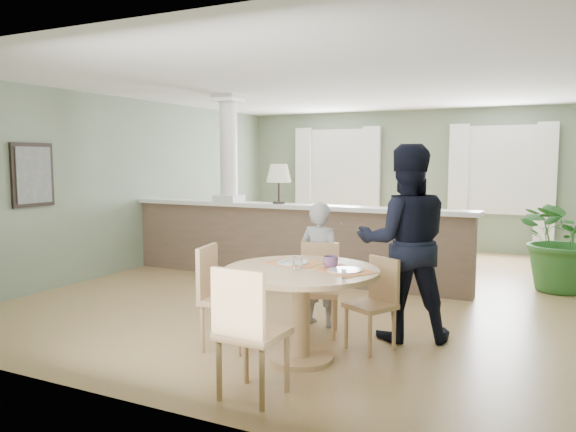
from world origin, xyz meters
The scene contains 12 objects.
ground centered at (0.00, 0.00, 0.00)m, with size 8.00×8.00×0.00m, color tan.
room_shell centered at (-0.03, 0.63, 1.81)m, with size 7.02×8.02×2.71m.
pony_wall centered at (-0.99, 0.20, 0.71)m, with size 5.32×0.38×2.70m.
sofa centered at (-0.35, 1.97, 0.46)m, with size 3.14×1.23×0.92m, color #947251.
houseplant centered at (2.70, 1.23, 0.74)m, with size 1.33×1.15×1.47m, color #2C6528.
dining_table centered at (0.66, -2.68, 0.65)m, with size 1.35×1.35×0.92m.
chair_far_boy centered at (0.48, -1.88, 0.50)m, with size 0.51×0.51×0.91m.
chair_far_man centered at (1.13, -2.07, 0.47)m, with size 0.51×0.51×0.85m.
chair_near centered at (0.65, -3.59, 0.55)m, with size 0.46×0.46×0.99m.
chair_side centered at (-0.17, -2.72, 0.53)m, with size 0.51×0.51×0.96m.
child_person centered at (0.38, -1.63, 0.66)m, with size 0.48×0.31×1.31m, color #949499.
man_person centered at (1.29, -1.68, 0.95)m, with size 0.92×0.72×1.90m, color black.
Camera 1 is at (2.67, -7.00, 1.76)m, focal length 35.00 mm.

